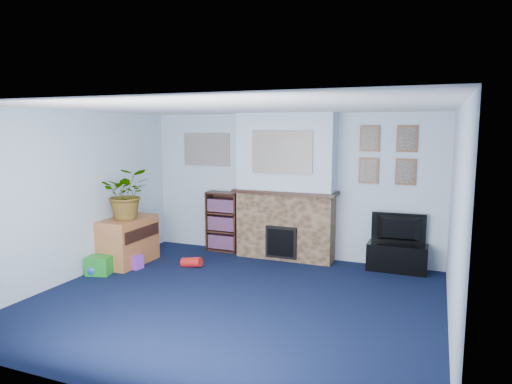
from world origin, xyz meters
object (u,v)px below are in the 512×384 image
at_px(bookshelf, 223,223).
at_px(television, 398,229).
at_px(tv_stand, 397,256).
at_px(sideboard, 128,242).

bearing_deg(bookshelf, television, -1.09).
distance_m(television, bookshelf, 2.97).
xyz_separation_m(television, bookshelf, (-2.96, 0.06, -0.15)).
bearing_deg(television, bookshelf, -4.51).
bearing_deg(tv_stand, television, 90.00).
xyz_separation_m(television, sideboard, (-4.03, -1.22, -0.30)).
distance_m(tv_stand, television, 0.42).
bearing_deg(sideboard, tv_stand, 16.60).
height_order(television, sideboard, television).
distance_m(tv_stand, bookshelf, 2.98).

